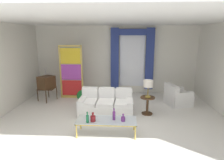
# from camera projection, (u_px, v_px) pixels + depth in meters

# --- Properties ---
(ground_plane) EXTENTS (16.00, 16.00, 0.00)m
(ground_plane) POSITION_uv_depth(u_px,v_px,m) (113.00, 119.00, 6.08)
(ground_plane) COLOR white
(wall_rear) EXTENTS (8.00, 0.12, 3.00)m
(wall_rear) POSITION_uv_depth(u_px,v_px,m) (116.00, 60.00, 8.71)
(wall_rear) COLOR white
(wall_rear) RESTS_ON ground
(wall_left) EXTENTS (0.12, 7.00, 3.00)m
(wall_left) POSITION_uv_depth(u_px,v_px,m) (6.00, 68.00, 6.49)
(wall_left) COLOR white
(wall_left) RESTS_ON ground
(ceiling_slab) EXTENTS (8.00, 7.60, 0.04)m
(ceiling_slab) POSITION_uv_depth(u_px,v_px,m) (114.00, 21.00, 6.16)
(ceiling_slab) COLOR white
(curtained_window) EXTENTS (2.00, 0.17, 2.70)m
(curtained_window) POSITION_uv_depth(u_px,v_px,m) (132.00, 55.00, 8.46)
(curtained_window) COLOR white
(curtained_window) RESTS_ON ground
(couch_white_long) EXTENTS (1.79, 0.98, 0.86)m
(couch_white_long) POSITION_uv_depth(u_px,v_px,m) (106.00, 105.00, 6.42)
(couch_white_long) COLOR white
(couch_white_long) RESTS_ON ground
(coffee_table) EXTENTS (1.58, 0.58, 0.41)m
(coffee_table) POSITION_uv_depth(u_px,v_px,m) (106.00, 121.00, 5.06)
(coffee_table) COLOR silver
(coffee_table) RESTS_ON ground
(bottle_blue_decanter) EXTENTS (0.14, 0.14, 0.25)m
(bottle_blue_decanter) POSITION_uv_depth(u_px,v_px,m) (93.00, 118.00, 4.95)
(bottle_blue_decanter) COLOR maroon
(bottle_blue_decanter) RESTS_ON coffee_table
(bottle_crystal_tall) EXTENTS (0.07, 0.07, 0.30)m
(bottle_crystal_tall) POSITION_uv_depth(u_px,v_px,m) (87.00, 118.00, 4.86)
(bottle_crystal_tall) COLOR #196B3D
(bottle_crystal_tall) RESTS_ON coffee_table
(bottle_amber_squat) EXTENTS (0.11, 0.11, 0.21)m
(bottle_amber_squat) POSITION_uv_depth(u_px,v_px,m) (123.00, 119.00, 4.95)
(bottle_amber_squat) COLOR #753384
(bottle_amber_squat) RESTS_ON coffee_table
(bottle_ruby_flask) EXTENTS (0.07, 0.07, 0.32)m
(bottle_ruby_flask) POSITION_uv_depth(u_px,v_px,m) (114.00, 115.00, 5.02)
(bottle_ruby_flask) COLOR #753384
(bottle_ruby_flask) RESTS_ON coffee_table
(vintage_tv) EXTENTS (0.72, 0.75, 1.35)m
(vintage_tv) POSITION_uv_depth(u_px,v_px,m) (46.00, 83.00, 7.64)
(vintage_tv) COLOR #472D19
(vintage_tv) RESTS_ON ground
(armchair_white) EXTENTS (1.00, 0.99, 0.80)m
(armchair_white) POSITION_uv_depth(u_px,v_px,m) (177.00, 97.00, 7.25)
(armchair_white) COLOR white
(armchair_white) RESTS_ON ground
(stained_glass_divider) EXTENTS (0.95, 0.05, 2.20)m
(stained_glass_divider) POSITION_uv_depth(u_px,v_px,m) (71.00, 73.00, 7.88)
(stained_glass_divider) COLOR gold
(stained_glass_divider) RESTS_ON ground
(peacock_figurine) EXTENTS (0.44, 0.60, 0.50)m
(peacock_figurine) POSITION_uv_depth(u_px,v_px,m) (82.00, 96.00, 7.64)
(peacock_figurine) COLOR beige
(peacock_figurine) RESTS_ON ground
(round_side_table) EXTENTS (0.48, 0.48, 0.59)m
(round_side_table) POSITION_uv_depth(u_px,v_px,m) (147.00, 104.00, 6.36)
(round_side_table) COLOR #472D19
(round_side_table) RESTS_ON ground
(table_lamp_brass) EXTENTS (0.32, 0.32, 0.57)m
(table_lamp_brass) POSITION_uv_depth(u_px,v_px,m) (148.00, 84.00, 6.21)
(table_lamp_brass) COLOR #B29338
(table_lamp_brass) RESTS_ON round_side_table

